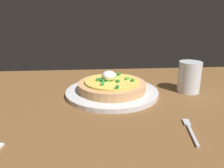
{
  "coord_description": "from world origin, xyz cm",
  "views": [
    {
      "loc": [
        10.78,
        52.94,
        27.41
      ],
      "look_at": [
        5.61,
        -11.63,
        5.93
      ],
      "focal_mm": 35.51,
      "sensor_mm": 36.0,
      "label": 1
    }
  ],
  "objects_px": {
    "plate": "(112,92)",
    "fork": "(190,129)",
    "pizza": "(112,85)",
    "cup_near": "(189,78)"
  },
  "relations": [
    {
      "from": "pizza",
      "to": "cup_near",
      "type": "xyz_separation_m",
      "value": [
        -0.25,
        -0.0,
        0.01
      ]
    },
    {
      "from": "pizza",
      "to": "cup_near",
      "type": "height_order",
      "value": "cup_near"
    },
    {
      "from": "plate",
      "to": "fork",
      "type": "bearing_deg",
      "value": 122.75
    },
    {
      "from": "fork",
      "to": "plate",
      "type": "bearing_deg",
      "value": 42.61
    },
    {
      "from": "plate",
      "to": "pizza",
      "type": "distance_m",
      "value": 0.02
    },
    {
      "from": "plate",
      "to": "fork",
      "type": "relative_size",
      "value": 2.56
    },
    {
      "from": "plate",
      "to": "cup_near",
      "type": "relative_size",
      "value": 2.93
    },
    {
      "from": "cup_near",
      "to": "pizza",
      "type": "bearing_deg",
      "value": 0.85
    },
    {
      "from": "plate",
      "to": "pizza",
      "type": "relative_size",
      "value": 1.37
    },
    {
      "from": "fork",
      "to": "cup_near",
      "type": "bearing_deg",
      "value": -11.76
    }
  ]
}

